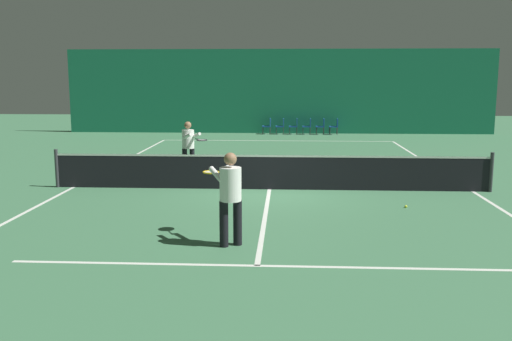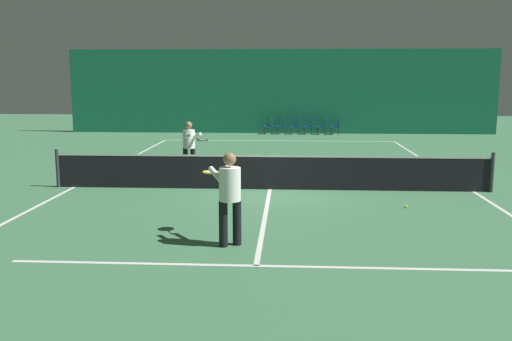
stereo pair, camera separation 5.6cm
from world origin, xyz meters
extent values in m
plane|color=#3D704C|center=(0.00, 0.00, 0.00)|extent=(60.00, 60.00, 0.00)
cube|color=#196B4C|center=(0.00, 15.62, 2.25)|extent=(23.00, 0.12, 4.50)
cube|color=silver|center=(0.00, 11.90, 0.00)|extent=(11.00, 0.10, 0.00)
cube|color=silver|center=(0.00, 6.40, 0.00)|extent=(8.25, 0.10, 0.00)
cube|color=silver|center=(0.00, -6.40, 0.00)|extent=(8.25, 0.10, 0.00)
cube|color=silver|center=(-5.50, 0.00, 0.00)|extent=(0.10, 23.80, 0.00)
cube|color=silver|center=(5.50, 0.00, 0.00)|extent=(0.10, 23.80, 0.00)
cube|color=silver|center=(0.00, 0.00, 0.00)|extent=(0.10, 12.80, 0.00)
cube|color=black|center=(0.00, 0.00, 0.47)|extent=(11.90, 0.02, 0.95)
cube|color=white|center=(0.00, 0.00, 0.92)|extent=(11.90, 0.02, 0.05)
cylinder|color=#333338|center=(-5.95, 0.00, 0.53)|extent=(0.10, 0.10, 1.07)
cylinder|color=#333338|center=(5.95, 0.00, 0.53)|extent=(0.10, 0.10, 1.07)
cylinder|color=black|center=(-0.66, -5.36, 0.42)|extent=(0.22, 0.22, 0.85)
cylinder|color=black|center=(-0.42, -5.24, 0.42)|extent=(0.22, 0.22, 0.85)
cylinder|color=white|center=(-0.54, -5.30, 1.15)|extent=(0.54, 0.54, 0.61)
sphere|color=#936B4C|center=(-0.54, -5.30, 1.61)|extent=(0.23, 0.23, 0.23)
cylinder|color=white|center=(-0.81, -5.13, 1.29)|extent=(0.36, 0.56, 0.25)
cylinder|color=white|center=(-0.53, -4.98, 1.29)|extent=(0.36, 0.56, 0.25)
cylinder|color=black|center=(-0.87, -4.67, 1.22)|extent=(0.17, 0.28, 0.03)
torus|color=gold|center=(-1.02, -4.40, 1.22)|extent=(0.45, 0.45, 0.03)
cylinder|color=silver|center=(-1.02, -4.40, 1.22)|extent=(0.37, 0.37, 0.00)
cylinder|color=black|center=(-2.55, 2.49, 0.41)|extent=(0.22, 0.22, 0.81)
cylinder|color=black|center=(-2.76, 2.34, 0.41)|extent=(0.22, 0.22, 0.81)
cylinder|color=white|center=(-2.66, 2.42, 1.11)|extent=(0.53, 0.53, 0.59)
sphere|color=#936B4C|center=(-2.66, 2.42, 1.55)|extent=(0.23, 0.23, 0.23)
cylinder|color=white|center=(-2.38, 2.28, 1.24)|extent=(0.40, 0.52, 0.24)
cylinder|color=white|center=(-2.63, 2.11, 1.24)|extent=(0.40, 0.52, 0.24)
cylinder|color=black|center=(-2.27, 1.85, 1.17)|extent=(0.20, 0.27, 0.03)
torus|color=black|center=(-2.09, 1.60, 1.17)|extent=(0.46, 0.46, 0.03)
cylinder|color=silver|center=(-2.09, 1.60, 1.17)|extent=(0.38, 0.38, 0.00)
cylinder|color=#2D2D2D|center=(-0.83, 15.26, 0.20)|extent=(0.03, 0.03, 0.39)
cylinder|color=#2D2D2D|center=(-0.83, 14.88, 0.20)|extent=(0.03, 0.03, 0.39)
cylinder|color=#2D2D2D|center=(-0.45, 15.26, 0.20)|extent=(0.03, 0.03, 0.39)
cylinder|color=#2D2D2D|center=(-0.45, 14.88, 0.20)|extent=(0.03, 0.03, 0.39)
cube|color=#19479E|center=(-0.64, 15.07, 0.41)|extent=(0.44, 0.44, 0.05)
cube|color=#19479E|center=(-0.44, 15.07, 0.64)|extent=(0.04, 0.44, 0.40)
cylinder|color=#2D2D2D|center=(-0.11, 15.26, 0.20)|extent=(0.03, 0.03, 0.39)
cylinder|color=#2D2D2D|center=(-0.11, 14.88, 0.20)|extent=(0.03, 0.03, 0.39)
cylinder|color=#2D2D2D|center=(0.27, 15.26, 0.20)|extent=(0.03, 0.03, 0.39)
cylinder|color=#2D2D2D|center=(0.27, 14.88, 0.20)|extent=(0.03, 0.03, 0.39)
cube|color=#19479E|center=(0.08, 15.07, 0.41)|extent=(0.44, 0.44, 0.05)
cube|color=#19479E|center=(0.28, 15.07, 0.64)|extent=(0.04, 0.44, 0.40)
cylinder|color=#2D2D2D|center=(0.60, 15.26, 0.20)|extent=(0.03, 0.03, 0.39)
cylinder|color=#2D2D2D|center=(0.60, 14.88, 0.20)|extent=(0.03, 0.03, 0.39)
cylinder|color=#2D2D2D|center=(0.98, 15.26, 0.20)|extent=(0.03, 0.03, 0.39)
cylinder|color=#2D2D2D|center=(0.98, 14.88, 0.20)|extent=(0.03, 0.03, 0.39)
cube|color=#19479E|center=(0.79, 15.07, 0.41)|extent=(0.44, 0.44, 0.05)
cube|color=#19479E|center=(0.99, 15.07, 0.64)|extent=(0.04, 0.44, 0.40)
cylinder|color=#2D2D2D|center=(1.31, 15.26, 0.20)|extent=(0.03, 0.03, 0.39)
cylinder|color=#2D2D2D|center=(1.31, 14.88, 0.20)|extent=(0.03, 0.03, 0.39)
cylinder|color=#2D2D2D|center=(1.69, 15.26, 0.20)|extent=(0.03, 0.03, 0.39)
cylinder|color=#2D2D2D|center=(1.69, 14.88, 0.20)|extent=(0.03, 0.03, 0.39)
cube|color=#19479E|center=(1.50, 15.07, 0.41)|extent=(0.44, 0.44, 0.05)
cube|color=#19479E|center=(1.70, 15.07, 0.64)|extent=(0.04, 0.44, 0.40)
cylinder|color=#2D2D2D|center=(2.03, 15.26, 0.20)|extent=(0.03, 0.03, 0.39)
cylinder|color=#2D2D2D|center=(2.03, 14.88, 0.20)|extent=(0.03, 0.03, 0.39)
cylinder|color=#2D2D2D|center=(2.41, 15.26, 0.20)|extent=(0.03, 0.03, 0.39)
cylinder|color=#2D2D2D|center=(2.41, 14.88, 0.20)|extent=(0.03, 0.03, 0.39)
cube|color=#19479E|center=(2.22, 15.07, 0.41)|extent=(0.44, 0.44, 0.05)
cube|color=#19479E|center=(2.42, 15.07, 0.64)|extent=(0.04, 0.44, 0.40)
cylinder|color=#2D2D2D|center=(2.74, 15.26, 0.20)|extent=(0.03, 0.03, 0.39)
cylinder|color=#2D2D2D|center=(2.74, 14.88, 0.20)|extent=(0.03, 0.03, 0.39)
cylinder|color=#2D2D2D|center=(3.12, 15.26, 0.20)|extent=(0.03, 0.03, 0.39)
cylinder|color=#2D2D2D|center=(3.12, 14.88, 0.20)|extent=(0.03, 0.03, 0.39)
cube|color=#19479E|center=(2.93, 15.07, 0.41)|extent=(0.44, 0.44, 0.05)
cube|color=#19479E|center=(3.13, 15.07, 0.64)|extent=(0.04, 0.44, 0.40)
sphere|color=#D1DB33|center=(3.30, -2.04, 0.03)|extent=(0.07, 0.07, 0.07)
camera|label=1|loc=(0.48, -15.37, 3.09)|focal=40.00mm
camera|label=2|loc=(0.53, -15.37, 3.09)|focal=40.00mm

